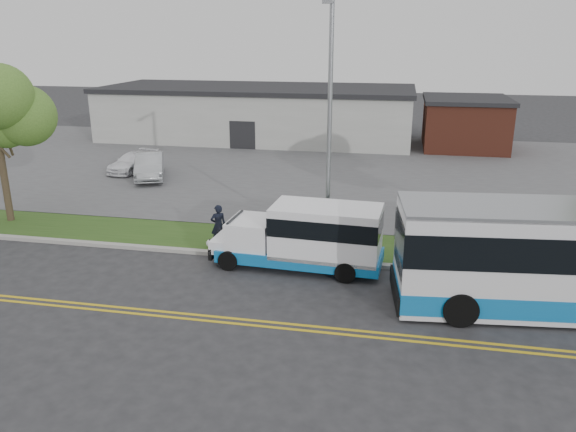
% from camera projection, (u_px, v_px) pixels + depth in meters
% --- Properties ---
extents(ground, '(140.00, 140.00, 0.00)m').
position_uv_depth(ground, '(238.00, 268.00, 21.15)').
color(ground, '#28282B').
rests_on(ground, ground).
extents(lane_line_north, '(70.00, 0.12, 0.01)m').
position_uv_depth(lane_line_north, '(204.00, 316.00, 17.56)').
color(lane_line_north, gold).
rests_on(lane_line_north, ground).
extents(lane_line_south, '(70.00, 0.12, 0.01)m').
position_uv_depth(lane_line_south, '(200.00, 320.00, 17.28)').
color(lane_line_south, gold).
rests_on(lane_line_south, ground).
extents(curb, '(80.00, 0.30, 0.15)m').
position_uv_depth(curb, '(246.00, 255.00, 22.15)').
color(curb, '#9E9B93').
rests_on(curb, ground).
extents(verge, '(80.00, 3.30, 0.10)m').
position_uv_depth(verge, '(257.00, 240.00, 23.84)').
color(verge, '#294B19').
rests_on(verge, ground).
extents(parking_lot, '(80.00, 25.00, 0.10)m').
position_uv_depth(parking_lot, '(310.00, 167.00, 37.00)').
color(parking_lot, '#4C4C4F').
rests_on(parking_lot, ground).
extents(commercial_building, '(25.40, 10.40, 4.35)m').
position_uv_depth(commercial_building, '(258.00, 113.00, 46.79)').
color(commercial_building, '#9E9E99').
rests_on(commercial_building, ground).
extents(brick_wing, '(6.30, 7.30, 3.90)m').
position_uv_depth(brick_wing, '(465.00, 123.00, 42.85)').
color(brick_wing, brown).
rests_on(brick_wing, ground).
extents(streetlight_near, '(0.35, 1.53, 9.50)m').
position_uv_depth(streetlight_near, '(329.00, 121.00, 21.53)').
color(streetlight_near, gray).
rests_on(streetlight_near, verge).
extents(shuttle_bus, '(6.55, 2.49, 2.47)m').
position_uv_depth(shuttle_bus, '(309.00, 235.00, 20.78)').
color(shuttle_bus, '#0F67AC').
rests_on(shuttle_bus, ground).
extents(pedestrian, '(0.76, 0.69, 1.75)m').
position_uv_depth(pedestrian, '(218.00, 225.00, 22.88)').
color(pedestrian, black).
rests_on(pedestrian, verge).
extents(parked_car_a, '(3.21, 4.84, 1.51)m').
position_uv_depth(parked_car_a, '(149.00, 166.00, 33.80)').
color(parked_car_a, '#9FA3A6').
rests_on(parked_car_a, parking_lot).
extents(parked_car_b, '(2.25, 4.22, 1.16)m').
position_uv_depth(parked_car_b, '(133.00, 162.00, 35.58)').
color(parked_car_b, white).
rests_on(parked_car_b, parking_lot).
extents(grocery_bag_left, '(0.32, 0.32, 0.32)m').
position_uv_depth(grocery_bag_left, '(210.00, 243.00, 22.92)').
color(grocery_bag_left, white).
rests_on(grocery_bag_left, verge).
extents(grocery_bag_right, '(0.32, 0.32, 0.32)m').
position_uv_depth(grocery_bag_right, '(228.00, 240.00, 23.27)').
color(grocery_bag_right, white).
rests_on(grocery_bag_right, verge).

